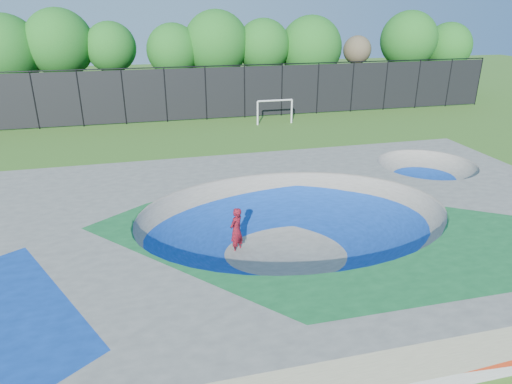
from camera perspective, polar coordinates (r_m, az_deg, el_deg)
ground at (r=16.49m, az=4.56°, el=-7.18°), size 120.00×120.00×0.00m
skate_deck at (r=16.14m, az=4.64°, el=-4.85°), size 22.00×14.00×1.50m
skater at (r=15.90m, az=-2.49°, el=-4.83°), size 0.73×0.72×1.69m
skateboard at (r=16.29m, az=-2.44°, el=-7.41°), size 0.73×0.69×0.05m
soccer_goal at (r=34.00m, az=2.37°, el=10.54°), size 2.73×0.12×1.80m
fence at (r=35.42m, az=-6.30°, el=12.30°), size 48.09×0.09×4.04m
treeline at (r=40.21m, az=-10.23°, el=17.42°), size 52.97×7.16×8.09m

